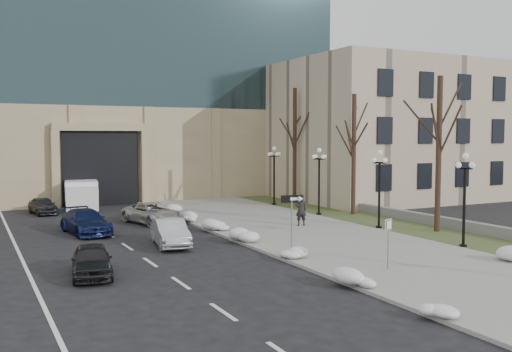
# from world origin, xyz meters

# --- Properties ---
(ground) EXTENTS (160.00, 160.00, 0.00)m
(ground) POSITION_xyz_m (0.00, 0.00, 0.00)
(ground) COLOR black
(ground) RESTS_ON ground
(sidewalk) EXTENTS (9.00, 40.00, 0.12)m
(sidewalk) POSITION_xyz_m (3.50, 14.00, 0.06)
(sidewalk) COLOR gray
(sidewalk) RESTS_ON ground
(curb) EXTENTS (0.30, 40.00, 0.14)m
(curb) POSITION_xyz_m (-1.00, 14.00, 0.07)
(curb) COLOR gray
(curb) RESTS_ON ground
(grass_strip) EXTENTS (4.00, 40.00, 0.10)m
(grass_strip) POSITION_xyz_m (10.00, 14.00, 0.05)
(grass_strip) COLOR #3D4B25
(grass_strip) RESTS_ON ground
(stone_wall) EXTENTS (0.50, 30.00, 0.70)m
(stone_wall) POSITION_xyz_m (12.00, 16.00, 0.35)
(stone_wall) COLOR slate
(stone_wall) RESTS_ON ground
(office_tower) EXTENTS (40.00, 24.70, 36.00)m
(office_tower) POSITION_xyz_m (-2.01, 43.58, 18.49)
(office_tower) COLOR tan
(office_tower) RESTS_ON ground
(classical_building) EXTENTS (22.00, 18.12, 12.00)m
(classical_building) POSITION_xyz_m (22.00, 27.98, 6.00)
(classical_building) COLOR #BFAC8F
(classical_building) RESTS_ON ground
(car_a) EXTENTS (2.11, 3.98, 1.29)m
(car_a) POSITION_xyz_m (-9.29, 8.59, 0.64)
(car_a) COLOR black
(car_a) RESTS_ON ground
(car_b) EXTENTS (2.05, 4.34, 1.37)m
(car_b) POSITION_xyz_m (-4.49, 13.21, 0.69)
(car_b) COLOR #B4B6BD
(car_b) RESTS_ON ground
(car_c) EXTENTS (2.52, 4.98, 1.38)m
(car_c) POSITION_xyz_m (-7.63, 18.91, 0.69)
(car_c) COLOR #172050
(car_c) RESTS_ON ground
(car_d) EXTENTS (3.35, 5.23, 1.34)m
(car_d) POSITION_xyz_m (-3.11, 20.77, 0.67)
(car_d) COLOR #B7B7B7
(car_d) RESTS_ON ground
(car_e) EXTENTS (1.93, 3.76, 1.22)m
(car_e) POSITION_xyz_m (-8.80, 28.77, 0.61)
(car_e) COLOR #2D2D32
(car_e) RESTS_ON ground
(pedestrian) EXTENTS (0.78, 0.60, 1.92)m
(pedestrian) POSITION_xyz_m (4.53, 15.25, 1.08)
(pedestrian) COLOR black
(pedestrian) RESTS_ON sidewalk
(box_truck) EXTENTS (3.32, 7.08, 2.16)m
(box_truck) POSITION_xyz_m (-5.69, 31.25, 1.05)
(box_truck) COLOR silver
(box_truck) RESTS_ON ground
(one_way_sign) EXTENTS (1.06, 0.44, 2.87)m
(one_way_sign) POSITION_xyz_m (-0.18, 8.08, 2.37)
(one_way_sign) COLOR slate
(one_way_sign) RESTS_ON ground
(keep_sign) EXTENTS (0.45, 0.19, 2.18)m
(keep_sign) POSITION_xyz_m (1.75, 3.89, 1.60)
(keep_sign) COLOR slate
(keep_sign) RESTS_ON ground
(snow_clump_a) EXTENTS (1.10, 1.60, 0.36)m
(snow_clump_a) POSITION_xyz_m (-0.89, -1.75, 0.30)
(snow_clump_a) COLOR white
(snow_clump_a) RESTS_ON sidewalk
(snow_clump_b) EXTENTS (1.10, 1.60, 0.36)m
(snow_clump_b) POSITION_xyz_m (-0.81, 2.22, 0.30)
(snow_clump_b) COLOR white
(snow_clump_b) RESTS_ON sidewalk
(snow_clump_c) EXTENTS (1.10, 1.60, 0.36)m
(snow_clump_c) POSITION_xyz_m (-0.62, 6.99, 0.30)
(snow_clump_c) COLOR white
(snow_clump_c) RESTS_ON sidewalk
(snow_clump_d) EXTENTS (1.10, 1.60, 0.36)m
(snow_clump_d) POSITION_xyz_m (-0.84, 12.07, 0.30)
(snow_clump_d) COLOR white
(snow_clump_d) RESTS_ON sidewalk
(snow_clump_e) EXTENTS (1.10, 1.60, 0.36)m
(snow_clump_e) POSITION_xyz_m (-0.87, 16.15, 0.30)
(snow_clump_e) COLOR white
(snow_clump_e) RESTS_ON sidewalk
(snow_clump_f) EXTENTS (1.10, 1.60, 0.36)m
(snow_clump_f) POSITION_xyz_m (-0.82, 20.06, 0.30)
(snow_clump_f) COLOR white
(snow_clump_f) RESTS_ON sidewalk
(snow_clump_g) EXTENTS (1.10, 1.60, 0.36)m
(snow_clump_g) POSITION_xyz_m (-0.33, 24.81, 0.30)
(snow_clump_g) COLOR white
(snow_clump_g) RESTS_ON sidewalk
(snow_clump_h) EXTENTS (1.10, 1.60, 0.36)m
(snow_clump_h) POSITION_xyz_m (7.65, 2.76, 0.30)
(snow_clump_h) COLOR white
(snow_clump_h) RESTS_ON sidewalk
(lamppost_a) EXTENTS (1.18, 1.18, 4.76)m
(lamppost_a) POSITION_xyz_m (8.30, 6.00, 3.07)
(lamppost_a) COLOR black
(lamppost_a) RESTS_ON ground
(lamppost_b) EXTENTS (1.18, 1.18, 4.76)m
(lamppost_b) POSITION_xyz_m (8.30, 12.50, 3.07)
(lamppost_b) COLOR black
(lamppost_b) RESTS_ON ground
(lamppost_c) EXTENTS (1.18, 1.18, 4.76)m
(lamppost_c) POSITION_xyz_m (8.30, 19.00, 3.07)
(lamppost_c) COLOR black
(lamppost_c) RESTS_ON ground
(lamppost_d) EXTENTS (1.18, 1.18, 4.76)m
(lamppost_d) POSITION_xyz_m (8.30, 25.50, 3.07)
(lamppost_d) COLOR black
(lamppost_d) RESTS_ON ground
(tree_near) EXTENTS (3.20, 3.20, 9.00)m
(tree_near) POSITION_xyz_m (10.50, 10.00, 5.83)
(tree_near) COLOR black
(tree_near) RESTS_ON ground
(tree_mid) EXTENTS (3.20, 3.20, 8.50)m
(tree_mid) POSITION_xyz_m (10.50, 18.00, 5.50)
(tree_mid) COLOR black
(tree_mid) RESTS_ON ground
(tree_far) EXTENTS (3.20, 3.20, 9.50)m
(tree_far) POSITION_xyz_m (10.50, 26.00, 6.15)
(tree_far) COLOR black
(tree_far) RESTS_ON ground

